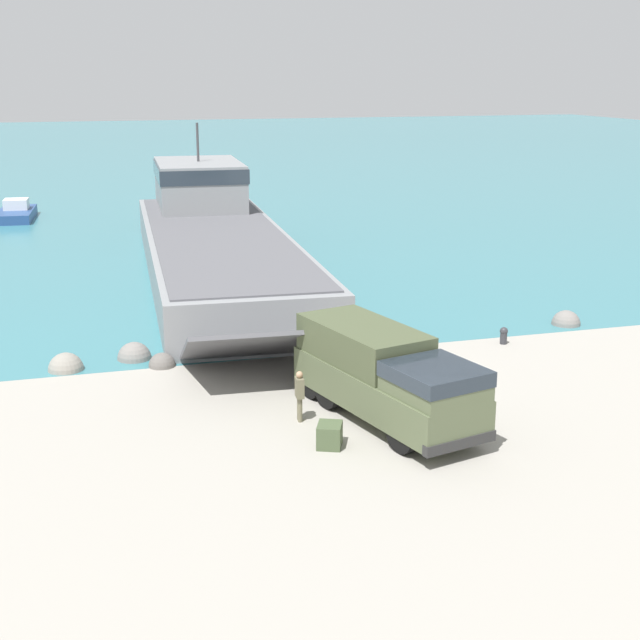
{
  "coord_description": "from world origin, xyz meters",
  "views": [
    {
      "loc": [
        -10.58,
        -27.22,
        10.67
      ],
      "look_at": [
        -1.95,
        2.49,
        2.05
      ],
      "focal_mm": 50.0,
      "sensor_mm": 36.0,
      "label": 1
    }
  ],
  "objects": [
    {
      "name": "cargo_crate",
      "position": [
        -3.51,
        -3.9,
        0.35
      ],
      "size": [
        0.98,
        1.05,
        0.7
      ],
      "primitive_type": "cube",
      "rotation": [
        0.0,
        0.0,
        -0.41
      ],
      "color": "#475638",
      "rests_on": "ground_plane"
    },
    {
      "name": "shoreline_rock_d",
      "position": [
        -7.42,
        5.01,
        0.0
      ],
      "size": [
        1.02,
        1.02,
        1.02
      ],
      "primitive_type": "sphere",
      "color": "#66605B",
      "rests_on": "ground_plane"
    },
    {
      "name": "shoreline_rock_a",
      "position": [
        10.26,
        5.84,
        0.0
      ],
      "size": [
        1.26,
        1.26,
        1.26
      ],
      "primitive_type": "sphere",
      "color": "gray",
      "rests_on": "ground_plane"
    },
    {
      "name": "ground_plane",
      "position": [
        0.0,
        0.0,
        0.0
      ],
      "size": [
        240.0,
        240.0,
        0.0
      ],
      "primitive_type": "plane",
      "color": "#9E998E"
    },
    {
      "name": "shoreline_rock_b",
      "position": [
        -10.91,
        5.54,
        0.0
      ],
      "size": [
        1.31,
        1.31,
        1.31
      ],
      "primitive_type": "sphere",
      "color": "gray",
      "rests_on": "ground_plane"
    },
    {
      "name": "moored_boat_a",
      "position": [
        -13.96,
        43.22,
        0.49
      ],
      "size": [
        2.94,
        6.26,
        1.46
      ],
      "rotation": [
        0.0,
        0.0,
        3.06
      ],
      "color": "navy",
      "rests_on": "ground_plane"
    },
    {
      "name": "soldier_on_ramp",
      "position": [
        -3.85,
        -1.72,
        0.95
      ],
      "size": [
        0.28,
        0.46,
        1.66
      ],
      "rotation": [
        0.0,
        0.0,
        6.19
      ],
      "color": "#6B664C",
      "rests_on": "ground_plane"
    },
    {
      "name": "shoreline_rock_c",
      "position": [
        -8.35,
        6.2,
        0.0
      ],
      "size": [
        1.31,
        1.31,
        1.31
      ],
      "primitive_type": "sphere",
      "color": "gray",
      "rests_on": "ground_plane"
    },
    {
      "name": "military_truck",
      "position": [
        -1.2,
        -2.39,
        1.53
      ],
      "size": [
        4.26,
        7.98,
        2.82
      ],
      "rotation": [
        0.0,
        0.0,
        -1.32
      ],
      "color": "#566042",
      "rests_on": "ground_plane"
    },
    {
      "name": "mooring_bollard",
      "position": [
        6.27,
        4.0,
        0.38
      ],
      "size": [
        0.33,
        0.33,
        0.7
      ],
      "color": "#333338",
      "rests_on": "ground_plane"
    },
    {
      "name": "landing_craft",
      "position": [
        -2.56,
        21.94,
        1.85
      ],
      "size": [
        9.16,
        34.35,
        7.63
      ],
      "rotation": [
        0.0,
        0.0,
        -0.06
      ],
      "color": "gray",
      "rests_on": "ground_plane"
    },
    {
      "name": "water_surface",
      "position": [
        0.0,
        94.86,
        0.0
      ],
      "size": [
        240.0,
        180.0,
        0.01
      ],
      "primitive_type": "cube",
      "color": "teal",
      "rests_on": "ground_plane"
    }
  ]
}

